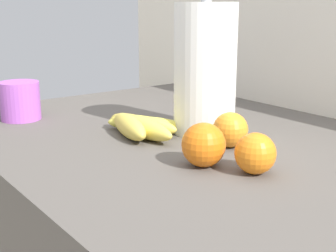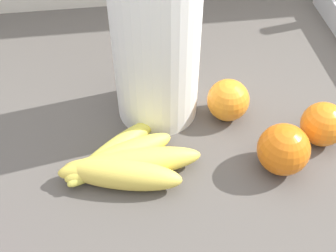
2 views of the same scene
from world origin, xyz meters
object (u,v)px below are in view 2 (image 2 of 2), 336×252
at_px(banana_bunch, 123,163).
at_px(orange_back_left, 323,124).
at_px(orange_front, 283,149).
at_px(paper_towel_roll, 156,42).
at_px(orange_far_right, 228,100).

height_order(banana_bunch, orange_back_left, orange_back_left).
relative_size(banana_bunch, orange_front, 2.74).
relative_size(orange_back_left, paper_towel_roll, 0.22).
xyz_separation_m(orange_front, paper_towel_roll, (-0.16, 0.14, 0.09)).
relative_size(banana_bunch, orange_far_right, 3.04).
distance_m(banana_bunch, orange_back_left, 0.29).
bearing_deg(orange_back_left, banana_bunch, -175.51).
xyz_separation_m(banana_bunch, paper_towel_roll, (0.06, 0.12, 0.11)).
distance_m(banana_bunch, orange_far_right, 0.19).
bearing_deg(paper_towel_roll, orange_front, -41.23).
height_order(orange_back_left, orange_front, orange_front).
bearing_deg(banana_bunch, orange_front, -4.87).
xyz_separation_m(orange_far_right, paper_towel_roll, (-0.11, 0.03, 0.10)).
distance_m(banana_bunch, paper_towel_roll, 0.17).
bearing_deg(paper_towel_roll, banana_bunch, -117.45).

